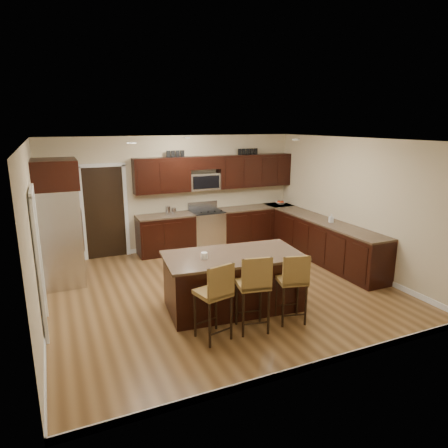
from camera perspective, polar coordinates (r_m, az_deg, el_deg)
name	(u,v)px	position (r m, az deg, el deg)	size (l,w,h in m)	color
floor	(221,289)	(7.47, -0.41, -9.25)	(6.00, 6.00, 0.00)	brown
ceiling	(221,140)	(6.86, -0.45, 11.92)	(6.00, 6.00, 0.00)	silver
wall_back	(175,194)	(9.58, -6.99, 4.34)	(6.00, 6.00, 0.00)	#C5B58E
wall_left	(34,237)	(6.50, -25.49, -1.66)	(5.50, 5.50, 0.00)	#C5B58E
wall_right	(354,204)	(8.66, 18.14, 2.69)	(5.50, 5.50, 0.00)	#C5B58E
base_cabinets	(271,234)	(9.35, 6.77, -1.47)	(4.02, 3.96, 0.92)	black
upper_cabinets	(218,172)	(9.71, -0.85, 7.50)	(4.00, 0.33, 0.80)	black
range	(207,229)	(9.71, -2.48, -0.74)	(0.76, 0.64, 1.11)	silver
microwave	(204,181)	(9.62, -2.89, 6.10)	(0.76, 0.31, 0.40)	silver
doorway	(105,213)	(9.29, -16.68, 1.53)	(0.85, 0.03, 2.06)	black
pantry_door	(38,264)	(6.31, -25.04, -5.22)	(0.03, 0.80, 2.04)	white
letter_decor	(213,153)	(9.61, -1.65, 10.15)	(2.20, 0.03, 0.15)	black
island	(233,283)	(6.62, 1.29, -8.40)	(2.31, 1.37, 0.92)	black
stool_left	(216,293)	(5.55, -1.19, -9.82)	(0.51, 0.51, 1.15)	olive
stool_mid	(254,285)	(5.77, 4.32, -8.64)	(0.52, 0.52, 1.18)	olive
stool_right	(293,280)	(6.11, 9.83, -7.93)	(0.50, 0.50, 1.11)	olive
refrigerator	(59,221)	(8.00, -22.48, 0.34)	(0.79, 0.97, 2.35)	silver
floor_mat	(197,261)	(8.92, -3.88, -5.26)	(0.80, 0.53, 0.01)	olive
fruit_bowl	(281,203)	(10.51, 8.08, 2.97)	(0.26, 0.26, 0.06)	silver
soap_bottle	(331,218)	(8.78, 15.07, 0.81)	(0.08, 0.08, 0.18)	#B2B2B2
canister_tall	(168,210)	(9.28, -8.02, 1.92)	(0.12, 0.12, 0.20)	silver
canister_short	(174,211)	(9.33, -7.19, 1.85)	(0.11, 0.11, 0.15)	silver
island_jar	(204,256)	(6.24, -2.85, -4.53)	(0.10, 0.10, 0.10)	white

